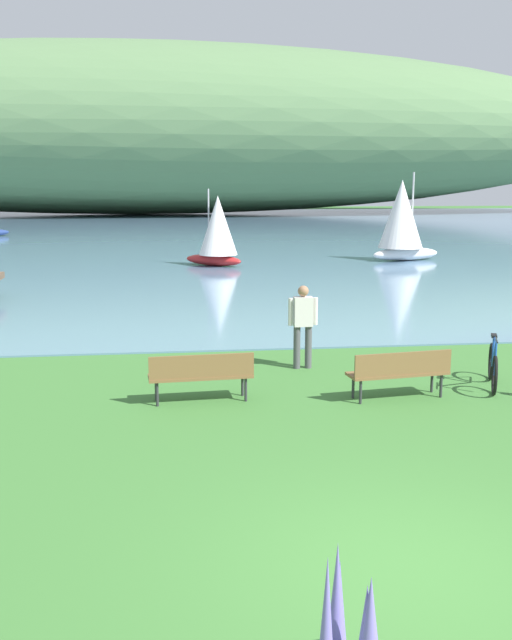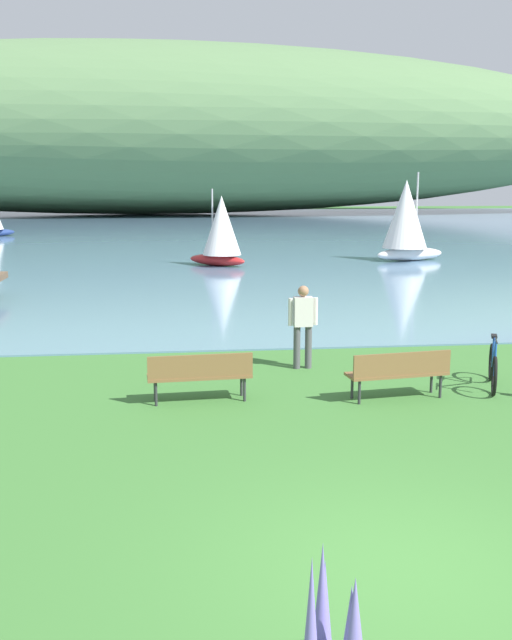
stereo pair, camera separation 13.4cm
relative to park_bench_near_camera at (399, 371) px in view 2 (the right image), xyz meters
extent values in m
plane|color=#3D7533|center=(-1.63, -5.52, -0.52)|extent=(200.00, 200.00, 0.00)
cube|color=#5B7F9E|center=(-1.63, 43.96, -0.50)|extent=(180.00, 80.00, 0.04)
ellipsoid|color=#567A4C|center=(-7.02, 72.02, 8.81)|extent=(114.20, 28.00, 18.58)
cube|color=brown|center=(-0.01, 0.08, -0.07)|extent=(1.85, 0.71, 0.05)
cube|color=brown|center=(0.02, -0.13, 0.15)|extent=(1.79, 0.28, 0.40)
cylinder|color=#2D2D33|center=(-0.79, 0.14, -0.30)|extent=(0.05, 0.05, 0.45)
cylinder|color=#2D2D33|center=(0.73, 0.35, -0.30)|extent=(0.05, 0.05, 0.45)
cylinder|color=#2D2D33|center=(-0.75, -0.19, -0.30)|extent=(0.05, 0.05, 0.45)
cylinder|color=#2D2D33|center=(0.77, 0.01, -0.30)|extent=(0.05, 0.05, 0.45)
cube|color=brown|center=(-3.47, 0.32, -0.07)|extent=(1.83, 0.60, 0.05)
cube|color=brown|center=(-3.45, 0.11, 0.15)|extent=(1.80, 0.16, 0.40)
cylinder|color=#2D2D33|center=(-4.24, 0.43, -0.30)|extent=(0.05, 0.05, 0.45)
cylinder|color=#2D2D33|center=(-2.72, 0.54, -0.30)|extent=(0.05, 0.05, 0.45)
cylinder|color=#2D2D33|center=(-4.22, 0.10, -0.30)|extent=(0.05, 0.05, 0.45)
cylinder|color=#2D2D33|center=(-2.69, 0.20, -0.30)|extent=(0.05, 0.05, 0.45)
torus|color=black|center=(1.77, 0.04, -0.16)|extent=(0.32, 0.69, 0.72)
torus|color=black|center=(2.15, 1.02, -0.16)|extent=(0.32, 0.69, 0.72)
cylinder|color=#1E4CB2|center=(1.89, 0.36, 0.15)|extent=(0.26, 0.58, 0.61)
cylinder|color=#1E4CB2|center=(1.91, 0.39, 0.41)|extent=(0.28, 0.63, 0.09)
cylinder|color=#1E4CB2|center=(2.01, 0.66, 0.12)|extent=(0.09, 0.13, 0.54)
cylinder|color=#1E4CB2|center=(2.08, 0.82, -0.15)|extent=(0.18, 0.41, 0.05)
cylinder|color=#1E4CB2|center=(2.09, 0.86, 0.11)|extent=(0.16, 0.35, 0.56)
cylinder|color=#1E4CB2|center=(1.78, 0.07, 0.14)|extent=(0.06, 0.09, 0.60)
cube|color=black|center=(2.03, 0.70, 0.42)|extent=(0.18, 0.26, 0.05)
cylinder|color=black|center=(1.79, 0.09, 0.48)|extent=(0.20, 0.46, 0.02)
cylinder|color=#4C4C51|center=(-1.42, 2.31, -0.08)|extent=(0.14, 0.14, 0.88)
cylinder|color=#4C4C51|center=(-1.18, 2.32, -0.08)|extent=(0.14, 0.14, 0.88)
cube|color=silver|center=(-1.30, 2.32, 0.66)|extent=(0.39, 0.23, 0.60)
sphere|color=#9E7051|center=(-1.30, 2.32, 1.08)|extent=(0.22, 0.22, 0.22)
cylinder|color=silver|center=(-1.56, 2.31, 0.66)|extent=(0.09, 0.09, 0.56)
cylinder|color=silver|center=(-1.04, 2.33, 0.66)|extent=(0.09, 0.09, 0.56)
cone|color=#7A6BC6|center=(-2.96, -7.76, 0.67)|extent=(0.12, 0.12, 0.73)
cone|color=#7A6BC6|center=(-2.81, -7.94, 0.57)|extent=(0.12, 0.12, 0.53)
cone|color=#7A6BC6|center=(-2.93, -7.73, 0.60)|extent=(0.11, 0.11, 0.59)
cone|color=#7A6BC6|center=(-2.80, -7.97, 0.61)|extent=(0.15, 0.15, 0.60)
cone|color=#7A6BC6|center=(-3.05, -7.90, 0.66)|extent=(0.10, 0.10, 0.71)
ellipsoid|color=#B22323|center=(-1.99, 20.38, -0.23)|extent=(2.78, 2.40, 0.50)
cylinder|color=#B2B2B2|center=(-2.17, 20.51, 1.47)|extent=(0.07, 0.07, 2.88)
cone|color=white|center=(-1.78, 20.21, 1.32)|extent=(2.40, 2.40, 2.60)
ellipsoid|color=white|center=(7.26, 21.46, -0.17)|extent=(3.65, 1.87, 0.62)
cylinder|color=#B2B2B2|center=(7.52, 21.53, 1.89)|extent=(0.09, 0.09, 3.52)
cone|color=white|center=(6.94, 21.37, 1.72)|extent=(2.56, 2.56, 3.17)
camera|label=1|loc=(-3.97, -11.85, 3.26)|focal=40.62mm
camera|label=2|loc=(-3.84, -11.87, 3.26)|focal=40.62mm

